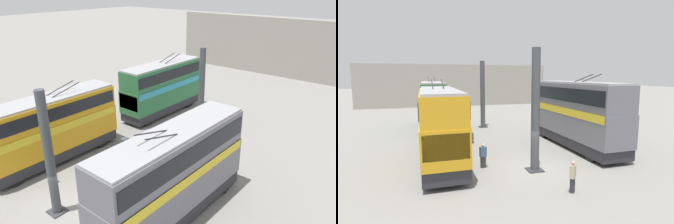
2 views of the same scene
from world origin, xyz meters
The scene contains 9 objects.
ground_plane centered at (0.00, 0.00, 0.00)m, with size 240.00×240.00×0.00m, color gray.
depot_back_wall centered at (36.28, 0.00, 3.97)m, with size 0.50×36.00×7.94m.
support_column_near centered at (-0.41, 0.00, 3.60)m, with size 0.94×0.94×7.45m.
support_column_far centered at (14.14, 0.00, 3.60)m, with size 0.94×0.94×7.45m.
bus_left_far centered at (3.63, -5.40, 3.03)m, with size 10.48×2.54×5.95m.
bus_right_near centered at (2.99, 5.40, 2.83)m, with size 10.07×2.54×5.56m.
bus_right_mid centered at (15.24, 5.40, 2.93)m, with size 9.32×2.54×5.75m.
person_by_right_row centered at (1.04, 2.92, 0.82)m, with size 0.33×0.46×1.57m.
oil_drum centered at (7.40, 2.63, 0.46)m, with size 0.60×0.60×0.91m.
Camera 1 is at (-8.21, -14.87, 12.45)m, focal length 35.00 mm.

